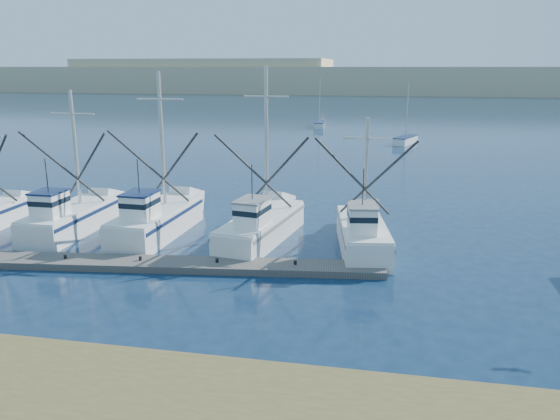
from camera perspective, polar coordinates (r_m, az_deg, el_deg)
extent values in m
plane|color=#0D223C|center=(21.79, -0.08, -12.66)|extent=(500.00, 500.00, 0.00)
cube|color=#5A5550|center=(29.53, -16.20, -5.35)|extent=(27.06, 4.92, 0.36)
cube|color=tan|center=(229.07, 10.24, 13.26)|extent=(360.00, 60.00, 10.00)
cube|color=white|center=(36.30, -21.02, -1.09)|extent=(2.71, 7.55, 1.48)
cube|color=white|center=(34.38, -22.91, 0.45)|extent=(1.55, 1.85, 1.50)
cylinder|color=#B7B2A8|center=(36.52, -20.60, 6.01)|extent=(0.22, 0.22, 7.18)
cube|color=white|center=(34.08, -12.72, -1.34)|extent=(3.03, 8.45, 1.60)
cube|color=white|center=(31.81, -14.39, 0.30)|extent=(1.63, 2.10, 1.50)
cylinder|color=#B7B2A8|center=(34.38, -12.24, 7.16)|extent=(0.22, 0.22, 8.17)
cube|color=white|center=(32.25, -1.93, -2.00)|extent=(3.81, 8.93, 1.48)
cube|color=white|center=(29.76, -2.90, -0.46)|extent=(1.73, 2.31, 1.50)
cylinder|color=#B7B2A8|center=(32.60, -1.43, 7.24)|extent=(0.22, 0.22, 8.58)
cube|color=white|center=(31.02, 8.60, -2.82)|extent=(3.52, 7.89, 1.52)
cube|color=white|center=(28.72, 8.55, -1.10)|extent=(1.66, 2.04, 1.50)
cylinder|color=#B7B2A8|center=(31.40, 8.97, 4.27)|extent=(0.22, 0.22, 5.80)
cube|color=white|center=(75.70, 12.99, 7.11)|extent=(3.45, 5.85, 0.90)
cylinder|color=#B7B2A8|center=(75.59, 13.16, 10.18)|extent=(0.12, 0.12, 7.20)
cube|color=white|center=(93.87, 4.09, 8.85)|extent=(2.10, 5.34, 0.90)
cylinder|color=#B7B2A8|center=(93.84, 4.16, 11.33)|extent=(0.12, 0.12, 7.20)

